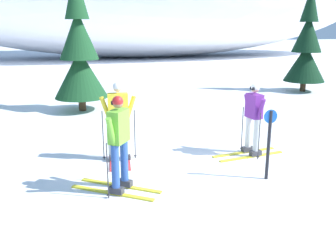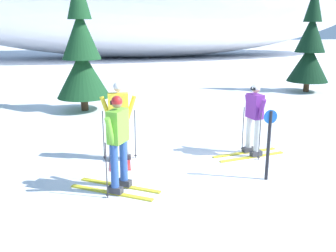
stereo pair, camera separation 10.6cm
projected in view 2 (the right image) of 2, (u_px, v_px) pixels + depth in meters
The scene contains 7 objects.
ground_plane at pixel (202, 171), 8.30m from camera, with size 120.00×120.00×0.00m, color white.
skier_lime_jacket at pixel (118, 142), 7.06m from camera, with size 1.70×1.35×1.86m.
skier_yellow_jacket at pixel (119, 119), 8.72m from camera, with size 0.84×1.70×1.85m.
skier_purple_jacket at pixel (254, 118), 9.05m from camera, with size 1.81×0.80×1.77m.
pine_tree_center_right at pixel (82, 53), 13.49m from camera, with size 1.92×1.92×4.97m.
pine_tree_far_right at pixel (310, 48), 17.32m from camera, with size 1.87×1.87×4.84m.
trail_marker_post at pixel (269, 141), 7.62m from camera, with size 0.28×0.07×1.47m.
Camera 2 is at (-2.37, -7.42, 3.13)m, focal length 40.52 mm.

